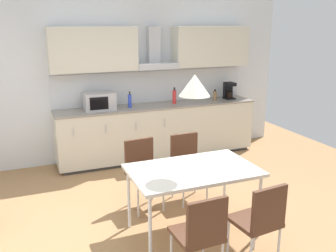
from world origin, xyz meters
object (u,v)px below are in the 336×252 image
object	(u,v)px
chair_far_left	(142,167)
chair_near_right	(261,217)
coffee_maker	(229,90)
microwave	(99,101)
bottle_blue	(130,101)
bottle_brown	(215,96)
chair_far_right	(187,160)
pendant_lamp	(195,85)
dining_table	(193,173)
chair_near_left	(201,231)
bottle_red	(174,97)

from	to	relation	value
chair_far_left	chair_near_right	size ratio (longest dim) A/B	1.00
coffee_maker	chair_far_left	xyz separation A→B (m)	(-2.22, -1.67, -0.55)
microwave	chair_near_right	world-z (taller)	microwave
bottle_blue	bottle_brown	bearing A→B (deg)	0.20
chair_far_right	pendant_lamp	xyz separation A→B (m)	(-0.30, -0.81, 1.13)
bottle_brown	dining_table	world-z (taller)	bottle_brown
coffee_maker	bottle_brown	size ratio (longest dim) A/B	1.52
bottle_blue	chair_near_left	xyz separation A→B (m)	(-0.32, -3.23, -0.51)
chair_far_right	chair_far_left	size ratio (longest dim) A/B	1.00
dining_table	pendant_lamp	distance (m)	0.96
bottle_blue	chair_far_left	bearing A→B (deg)	-101.34
microwave	dining_table	xyz separation A→B (m)	(0.49, -2.45, -0.36)
microwave	pendant_lamp	distance (m)	2.56
chair_far_left	pendant_lamp	world-z (taller)	pendant_lamp
bottle_blue	chair_far_right	distance (m)	1.73
bottle_brown	pendant_lamp	bearing A→B (deg)	-123.24
chair_far_left	chair_near_right	world-z (taller)	same
dining_table	chair_far_left	distance (m)	0.88
bottle_brown	chair_near_left	distance (m)	3.78
bottle_blue	chair_far_left	world-z (taller)	bottle_blue
bottle_red	chair_far_left	xyz separation A→B (m)	(-1.12, -1.64, -0.52)
chair_near_left	coffee_maker	bearing A→B (deg)	56.06
bottle_red	dining_table	distance (m)	2.60
microwave	chair_far_right	world-z (taller)	microwave
microwave	bottle_blue	distance (m)	0.50
microwave	coffee_maker	distance (m)	2.39
coffee_maker	bottle_blue	bearing A→B (deg)	-178.62
microwave	bottle_blue	bearing A→B (deg)	-2.20
chair_near_left	microwave	bearing A→B (deg)	93.19
bottle_blue	dining_table	distance (m)	2.45
dining_table	chair_near_left	size ratio (longest dim) A/B	1.57
bottle_blue	bottle_red	xyz separation A→B (m)	(0.80, 0.02, 0.01)
chair_far_right	bottle_red	bearing A→B (deg)	72.87
dining_table	chair_far_left	bearing A→B (deg)	111.31
microwave	chair_far_left	distance (m)	1.74
microwave	coffee_maker	world-z (taller)	coffee_maker
bottle_brown	pendant_lamp	distance (m)	2.98
microwave	chair_near_left	size ratio (longest dim) A/B	0.55
microwave	coffee_maker	size ratio (longest dim) A/B	1.60
microwave	bottle_brown	xyz separation A→B (m)	(2.08, -0.01, -0.06)
chair_far_left	dining_table	bearing A→B (deg)	-68.69
coffee_maker	dining_table	size ratio (longest dim) A/B	0.22
bottle_red	pendant_lamp	world-z (taller)	pendant_lamp
chair_far_left	pendant_lamp	distance (m)	1.43
microwave	pendant_lamp	size ratio (longest dim) A/B	1.50
bottle_blue	dining_table	world-z (taller)	bottle_blue
chair_far_right	microwave	bearing A→B (deg)	115.70
bottle_brown	dining_table	distance (m)	2.93
microwave	pendant_lamp	bearing A→B (deg)	-78.78
bottle_blue	chair_near_right	world-z (taller)	bottle_blue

